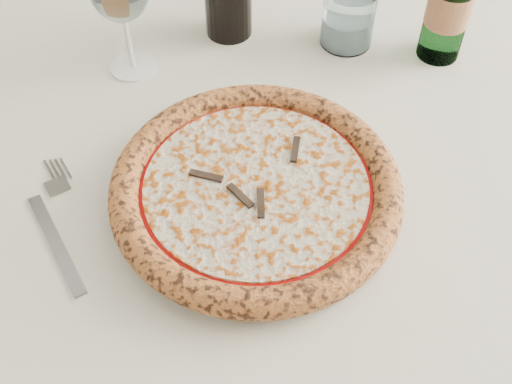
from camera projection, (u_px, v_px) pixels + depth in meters
floor at (166, 383)px, 1.41m from camera, size 5.00×6.00×0.02m
dining_table at (243, 189)px, 0.89m from camera, size 1.46×0.94×0.76m
plate at (256, 198)px, 0.74m from camera, size 0.30×0.30×0.02m
pizza at (256, 188)px, 0.73m from camera, size 0.34×0.34×0.03m
fork at (57, 225)px, 0.73m from camera, size 0.07×0.22×0.00m
tumbler at (348, 21)px, 0.92m from camera, size 0.07×0.07×0.08m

